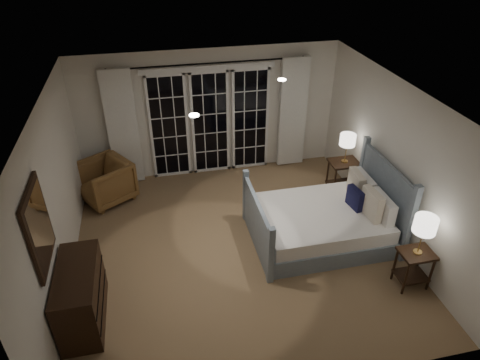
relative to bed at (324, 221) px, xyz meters
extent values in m
plane|color=olive|center=(-1.42, 0.06, -0.32)|extent=(5.00, 5.00, 0.00)
plane|color=silver|center=(-1.42, 0.06, 2.18)|extent=(5.00, 5.00, 0.00)
cube|color=silver|center=(-3.92, 0.06, 0.93)|extent=(0.02, 5.00, 2.50)
cube|color=silver|center=(1.08, 0.06, 0.93)|extent=(0.02, 5.00, 2.50)
cube|color=silver|center=(-1.42, 2.56, 0.93)|extent=(5.00, 0.02, 2.50)
cube|color=silver|center=(-1.42, -2.44, 0.93)|extent=(5.00, 0.02, 2.50)
cube|color=black|center=(-2.22, 2.53, 0.73)|extent=(0.66, 0.02, 2.02)
cube|color=black|center=(-1.42, 2.53, 0.73)|extent=(0.66, 0.02, 2.02)
cube|color=black|center=(-0.62, 2.53, 0.73)|extent=(0.66, 0.02, 2.02)
cube|color=white|center=(-1.42, 2.52, 1.83)|extent=(2.50, 0.04, 0.10)
cylinder|color=black|center=(-1.42, 2.46, 1.93)|extent=(3.50, 0.03, 0.03)
cube|color=silver|center=(-3.07, 2.44, 0.83)|extent=(0.55, 0.10, 2.25)
cube|color=silver|center=(0.23, 2.44, 0.83)|extent=(0.55, 0.10, 2.25)
cylinder|color=white|center=(-0.62, 0.66, 2.17)|extent=(0.12, 0.12, 0.01)
cylinder|color=white|center=(-2.02, -0.34, 2.17)|extent=(0.12, 0.12, 0.01)
cube|color=gray|center=(-0.07, 0.00, -0.18)|extent=(1.97, 1.54, 0.29)
cube|color=white|center=(-0.07, 0.00, 0.09)|extent=(1.91, 1.48, 0.24)
cube|color=gray|center=(0.98, 0.00, 0.31)|extent=(0.06, 1.54, 1.25)
cube|color=gray|center=(-1.12, 0.00, 0.11)|extent=(0.06, 1.54, 0.87)
cube|color=white|center=(0.78, -0.32, 0.39)|extent=(0.14, 0.60, 0.36)
cube|color=white|center=(0.78, 0.32, 0.39)|extent=(0.14, 0.60, 0.36)
cube|color=beige|center=(0.62, -0.28, 0.43)|extent=(0.16, 0.46, 0.45)
cube|color=beige|center=(0.62, 0.28, 0.43)|extent=(0.16, 0.46, 0.45)
cube|color=#121233|center=(0.48, 0.00, 0.38)|extent=(0.15, 0.35, 0.34)
cube|color=black|center=(0.82, -1.26, 0.25)|extent=(0.46, 0.36, 0.04)
cube|color=black|center=(0.82, -1.26, -0.16)|extent=(0.42, 0.33, 0.03)
cylinder|color=black|center=(0.63, -1.41, -0.04)|extent=(0.04, 0.04, 0.57)
cylinder|color=black|center=(1.01, -1.41, -0.04)|extent=(0.04, 0.04, 0.57)
cylinder|color=black|center=(0.63, -1.11, -0.04)|extent=(0.04, 0.04, 0.57)
cylinder|color=black|center=(1.01, -1.11, -0.04)|extent=(0.04, 0.04, 0.57)
cube|color=black|center=(0.82, 1.15, 0.35)|extent=(0.53, 0.42, 0.04)
cube|color=black|center=(0.82, 1.15, -0.13)|extent=(0.49, 0.38, 0.03)
cylinder|color=black|center=(0.60, 0.98, 0.01)|extent=(0.04, 0.04, 0.66)
cylinder|color=black|center=(1.04, 0.98, 0.01)|extent=(0.04, 0.04, 0.66)
cylinder|color=black|center=(0.60, 1.32, 0.01)|extent=(0.04, 0.04, 0.66)
cylinder|color=black|center=(1.04, 1.32, 0.01)|extent=(0.04, 0.04, 0.66)
cylinder|color=tan|center=(0.82, -1.26, 0.28)|extent=(0.12, 0.12, 0.02)
cylinder|color=tan|center=(0.82, -1.26, 0.47)|extent=(0.02, 0.02, 0.35)
cylinder|color=white|center=(0.82, -1.26, 0.75)|extent=(0.31, 0.31, 0.22)
cylinder|color=tan|center=(0.82, 1.15, 0.38)|extent=(0.12, 0.12, 0.02)
cylinder|color=tan|center=(0.82, 1.15, 0.55)|extent=(0.02, 0.02, 0.32)
cylinder|color=white|center=(0.82, 1.15, 0.81)|extent=(0.28, 0.28, 0.21)
imported|color=brown|center=(-3.48, 1.89, 0.07)|extent=(1.18, 1.17, 0.78)
cube|color=black|center=(-3.65, -0.90, 0.09)|extent=(0.49, 1.17, 0.83)
cube|color=black|center=(-3.40, -0.90, -0.05)|extent=(0.01, 1.15, 0.01)
cube|color=black|center=(-3.40, -0.90, 0.23)|extent=(0.01, 1.15, 0.01)
cube|color=black|center=(-3.89, -0.90, 1.23)|extent=(0.04, 0.85, 1.00)
cube|color=white|center=(-3.86, -0.90, 1.23)|extent=(0.01, 0.73, 0.88)
camera|label=1|loc=(-2.50, -5.06, 4.21)|focal=32.00mm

